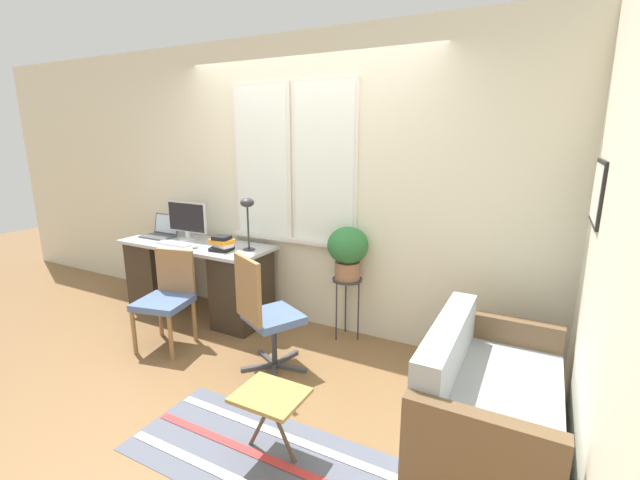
# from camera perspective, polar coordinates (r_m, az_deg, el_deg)

# --- Properties ---
(ground_plane) EXTENTS (14.00, 14.00, 0.00)m
(ground_plane) POSITION_cam_1_polar(r_m,az_deg,el_deg) (3.89, -6.96, -14.17)
(ground_plane) COLOR brown
(wall_back_with_window) EXTENTS (9.00, 0.12, 2.70)m
(wall_back_with_window) POSITION_cam_1_polar(r_m,az_deg,el_deg) (4.04, -2.00, 7.23)
(wall_back_with_window) COLOR beige
(wall_back_with_window) RESTS_ON ground_plane
(wall_right_with_picture) EXTENTS (0.08, 9.00, 2.70)m
(wall_right_with_picture) POSITION_cam_1_polar(r_m,az_deg,el_deg) (2.85, 33.78, 1.95)
(wall_right_with_picture) COLOR beige
(wall_right_with_picture) RESTS_ON ground_plane
(desk) EXTENTS (1.62, 0.61, 0.76)m
(desk) POSITION_cam_1_polar(r_m,az_deg,el_deg) (4.59, -15.96, -4.75)
(desk) COLOR #B2B7BC
(desk) RESTS_ON ground_plane
(laptop) EXTENTS (0.34, 0.27, 0.23)m
(laptop) POSITION_cam_1_polar(r_m,az_deg,el_deg) (4.88, -20.42, 1.03)
(laptop) COLOR #4C4C51
(laptop) RESTS_ON desk
(monitor) EXTENTS (0.50, 0.18, 0.39)m
(monitor) POSITION_cam_1_polar(r_m,az_deg,el_deg) (4.61, -17.31, 2.55)
(monitor) COLOR silver
(monitor) RESTS_ON desk
(keyboard) EXTENTS (0.38, 0.11, 0.02)m
(keyboard) POSITION_cam_1_polar(r_m,az_deg,el_deg) (4.49, -18.91, -0.47)
(keyboard) COLOR silver
(keyboard) RESTS_ON desk
(mouse) EXTENTS (0.04, 0.07, 0.04)m
(mouse) POSITION_cam_1_polar(r_m,az_deg,el_deg) (4.27, -16.34, -0.84)
(mouse) COLOR silver
(mouse) RESTS_ON desk
(desk_lamp) EXTENTS (0.13, 0.13, 0.50)m
(desk_lamp) POSITION_cam_1_polar(r_m,az_deg,el_deg) (4.02, -9.66, 4.13)
(desk_lamp) COLOR #2D2D33
(desk_lamp) RESTS_ON desk
(book_stack) EXTENTS (0.23, 0.20, 0.14)m
(book_stack) POSITION_cam_1_polar(r_m,az_deg,el_deg) (4.13, -12.94, -0.45)
(book_stack) COLOR black
(book_stack) RESTS_ON desk
(desk_chair_wooden) EXTENTS (0.49, 0.50, 0.83)m
(desk_chair_wooden) POSITION_cam_1_polar(r_m,az_deg,el_deg) (4.00, -19.73, -7.05)
(desk_chair_wooden) COLOR olive
(desk_chair_wooden) RESTS_ON ground_plane
(office_chair_swivel) EXTENTS (0.54, 0.56, 0.95)m
(office_chair_swivel) POSITION_cam_1_polar(r_m,az_deg,el_deg) (3.37, -7.38, -9.59)
(office_chair_swivel) COLOR #47474C
(office_chair_swivel) RESTS_ON ground_plane
(couch_loveseat) EXTENTS (0.72, 1.28, 0.74)m
(couch_loveseat) POSITION_cam_1_polar(r_m,az_deg,el_deg) (2.89, 21.21, -19.73)
(couch_loveseat) COLOR #9EA8B2
(couch_loveseat) RESTS_ON ground_plane
(plant_stand) EXTENTS (0.27, 0.27, 0.57)m
(plant_stand) POSITION_cam_1_polar(r_m,az_deg,el_deg) (3.87, 3.64, -6.02)
(plant_stand) COLOR #333338
(plant_stand) RESTS_ON ground_plane
(potted_plant) EXTENTS (0.36, 0.36, 0.47)m
(potted_plant) POSITION_cam_1_polar(r_m,az_deg,el_deg) (3.77, 3.72, -1.22)
(potted_plant) COLOR #9E6B4C
(potted_plant) RESTS_ON plant_stand
(floor_rug_striped) EXTENTS (1.59, 0.73, 0.01)m
(floor_rug_striped) POSITION_cam_1_polar(r_m,az_deg,el_deg) (2.82, -8.16, -26.57)
(floor_rug_striped) COLOR #565B6B
(floor_rug_striped) RESTS_ON ground_plane
(folding_stool) EXTENTS (0.38, 0.33, 0.40)m
(folding_stool) POSITION_cam_1_polar(r_m,az_deg,el_deg) (2.61, -6.64, -20.37)
(folding_stool) COLOR olive
(folding_stool) RESTS_ON ground_plane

